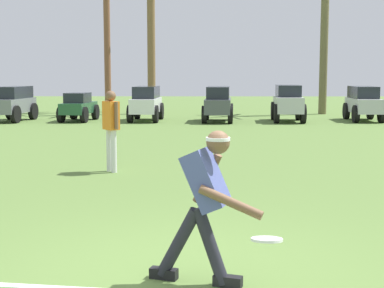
{
  "coord_description": "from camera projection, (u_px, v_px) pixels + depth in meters",
  "views": [
    {
      "loc": [
        0.12,
        -5.39,
        1.93
      ],
      "look_at": [
        0.02,
        2.89,
        0.9
      ],
      "focal_mm": 55.0,
      "sensor_mm": 36.0,
      "label": 1
    }
  ],
  "objects": [
    {
      "name": "parked_car_slot_f",
      "position": [
        363.0,
        102.0,
        22.9
      ],
      "size": [
        1.22,
        2.43,
        1.34
      ],
      "color": "#B7BABF",
      "rests_on": "ground_plane"
    },
    {
      "name": "parked_car_slot_b",
      "position": [
        78.0,
        106.0,
        22.8
      ],
      "size": [
        1.29,
        2.28,
        1.1
      ],
      "color": "#235133",
      "rests_on": "ground_plane"
    },
    {
      "name": "palm_tree_right_of_centre",
      "position": [
        325.0,
        18.0,
        26.07
      ],
      "size": [
        3.53,
        3.3,
        7.49
      ],
      "color": "brown",
      "rests_on": "ground_plane"
    },
    {
      "name": "parked_car_slot_c",
      "position": [
        146.0,
        102.0,
        22.88
      ],
      "size": [
        1.27,
        2.45,
        1.34
      ],
      "color": "silver",
      "rests_on": "ground_plane"
    },
    {
      "name": "palm_tree_far_left",
      "position": [
        107.0,
        20.0,
        27.46
      ],
      "size": [
        3.3,
        3.17,
        7.06
      ],
      "color": "brown",
      "rests_on": "ground_plane"
    },
    {
      "name": "parked_car_slot_d",
      "position": [
        218.0,
        103.0,
        22.52
      ],
      "size": [
        1.29,
        2.46,
        1.34
      ],
      "color": "#474C51",
      "rests_on": "ground_plane"
    },
    {
      "name": "teammate_near_sideline",
      "position": [
        111.0,
        123.0,
        11.21
      ],
      "size": [
        0.36,
        0.44,
        1.56
      ],
      "color": "silver",
      "rests_on": "ground_plane"
    },
    {
      "name": "frisbee_in_flight",
      "position": [
        267.0,
        239.0,
        4.91
      ],
      "size": [
        0.29,
        0.29,
        0.05
      ],
      "color": "white"
    },
    {
      "name": "parked_car_slot_e",
      "position": [
        288.0,
        102.0,
        22.54
      ],
      "size": [
        1.28,
        2.4,
        1.4
      ],
      "color": "#B7BABF",
      "rests_on": "ground_plane"
    },
    {
      "name": "frisbee_thrower",
      "position": [
        205.0,
        198.0,
        5.27
      ],
      "size": [
        1.02,
        0.68,
        1.41
      ],
      "color": "#23232D",
      "rests_on": "ground_plane"
    },
    {
      "name": "parked_car_slot_a",
      "position": [
        13.0,
        102.0,
        22.76
      ],
      "size": [
        1.4,
        2.49,
        1.34
      ],
      "color": "slate",
      "rests_on": "ground_plane"
    },
    {
      "name": "palm_tree_left_of_centre",
      "position": [
        151.0,
        25.0,
        26.39
      ],
      "size": [
        3.35,
        3.56,
        6.65
      ],
      "color": "brown",
      "rests_on": "ground_plane"
    },
    {
      "name": "ground_plane",
      "position": [
        186.0,
        275.0,
        5.58
      ],
      "size": [
        80.0,
        80.0,
        0.0
      ],
      "primitive_type": "plane",
      "color": "#597838"
    }
  ]
}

